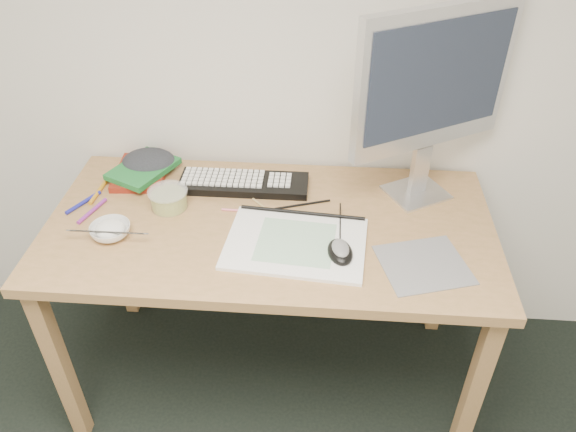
{
  "coord_description": "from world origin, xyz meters",
  "views": [
    {
      "loc": [
        0.07,
        0.05,
        1.83
      ],
      "look_at": [
        -0.03,
        1.37,
        0.83
      ],
      "focal_mm": 35.0,
      "sensor_mm": 36.0,
      "label": 1
    }
  ],
  "objects_px": {
    "rice_bowl": "(111,231)",
    "desk": "(270,243)",
    "sketchpad": "(296,243)",
    "keyboard": "(244,184)",
    "monitor": "(434,85)"
  },
  "relations": [
    {
      "from": "sketchpad",
      "to": "keyboard",
      "type": "xyz_separation_m",
      "value": [
        -0.2,
        0.29,
        0.01
      ]
    },
    {
      "from": "keyboard",
      "to": "sketchpad",
      "type": "bearing_deg",
      "value": -56.24
    },
    {
      "from": "desk",
      "to": "rice_bowl",
      "type": "bearing_deg",
      "value": -167.93
    },
    {
      "from": "desk",
      "to": "keyboard",
      "type": "distance_m",
      "value": 0.24
    },
    {
      "from": "sketchpad",
      "to": "rice_bowl",
      "type": "xyz_separation_m",
      "value": [
        -0.56,
        -0.0,
        0.01
      ]
    },
    {
      "from": "desk",
      "to": "keyboard",
      "type": "xyz_separation_m",
      "value": [
        -0.11,
        0.19,
        0.1
      ]
    },
    {
      "from": "keyboard",
      "to": "monitor",
      "type": "distance_m",
      "value": 0.69
    },
    {
      "from": "keyboard",
      "to": "rice_bowl",
      "type": "height_order",
      "value": "rice_bowl"
    },
    {
      "from": "desk",
      "to": "sketchpad",
      "type": "xyz_separation_m",
      "value": [
        0.09,
        -0.1,
        0.09
      ]
    },
    {
      "from": "keyboard",
      "to": "monitor",
      "type": "relative_size",
      "value": 0.7
    },
    {
      "from": "monitor",
      "to": "rice_bowl",
      "type": "relative_size",
      "value": 5.12
    },
    {
      "from": "monitor",
      "to": "rice_bowl",
      "type": "distance_m",
      "value": 1.06
    },
    {
      "from": "monitor",
      "to": "sketchpad",
      "type": "bearing_deg",
      "value": -172.28
    },
    {
      "from": "rice_bowl",
      "to": "desk",
      "type": "bearing_deg",
      "value": 12.07
    },
    {
      "from": "desk",
      "to": "keyboard",
      "type": "relative_size",
      "value": 3.2
    }
  ]
}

